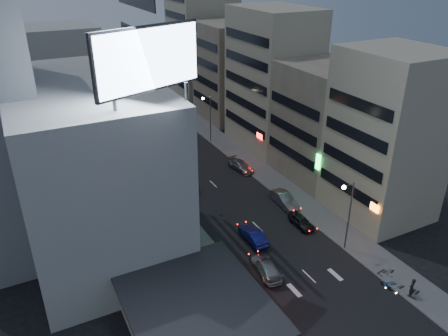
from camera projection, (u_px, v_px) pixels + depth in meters
ground at (335, 302)px, 40.41m from camera, size 180.00×180.00×0.00m
sidewalk_left at (149, 184)px, 61.11m from camera, size 4.00×120.00×0.12m
sidewalk_right at (248, 162)px, 67.65m from camera, size 4.00×120.00×0.12m
food_court at (188, 323)px, 35.45m from camera, size 11.00×13.00×3.88m
white_building at (91, 167)px, 45.50m from camera, size 14.00×24.00×18.00m
shophouse_near at (387, 136)px, 50.56m from camera, size 10.00×11.00×20.00m
shophouse_mid at (325, 122)px, 60.84m from camera, size 11.00×12.00×16.00m
shophouse_far at (272, 80)px, 69.71m from camera, size 10.00×14.00×22.00m
far_left_a at (65, 95)px, 65.67m from camera, size 11.00×10.00×20.00m
far_left_b at (52, 90)px, 76.96m from camera, size 12.00×10.00×15.00m
far_right_a at (231, 72)px, 82.80m from camera, size 11.00×12.00×18.00m
far_right_b at (203, 43)px, 92.88m from camera, size 12.00×12.00×24.00m
billboard at (149, 60)px, 33.56m from camera, size 9.52×3.75×6.20m
street_lamp_right_near at (348, 207)px, 45.27m from camera, size 1.60×0.44×8.02m
street_lamp_left at (184, 169)px, 53.24m from camera, size 1.60×0.44×8.02m
street_lamp_right_far at (208, 113)px, 72.47m from camera, size 1.60×0.44×8.02m
parked_car_right_near at (301, 221)px, 51.42m from camera, size 1.65×3.89×1.31m
parked_car_right_mid at (284, 199)px, 55.73m from camera, size 2.00×5.01×1.62m
parked_car_left at (186, 183)px, 60.17m from camera, size 2.38×4.86×1.33m
parked_car_right_far at (241, 166)px, 64.90m from camera, size 2.59×5.04×1.40m
road_car_blue at (253, 235)px, 48.67m from camera, size 1.76×4.59×1.49m
road_car_silver at (266, 267)px, 43.77m from camera, size 2.76×5.16×1.42m
person at (412, 288)px, 40.53m from camera, size 0.83×0.68×1.95m
scooter_black_a at (415, 284)px, 41.52m from camera, size 1.20×2.14×1.24m
scooter_silver_a at (401, 279)px, 42.20m from camera, size 0.74×1.93×1.16m
scooter_blue at (395, 277)px, 42.54m from camera, size 1.01×1.84×1.07m
scooter_black_b at (384, 265)px, 44.23m from camera, size 0.80×1.76×1.04m
scooter_silver_b at (391, 264)px, 44.28m from camera, size 1.19×1.92×1.11m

